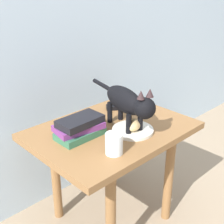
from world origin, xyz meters
name	(u,v)px	position (x,y,z in m)	size (l,w,h in m)	color
ground_plane	(112,216)	(0.00, 0.00, 0.00)	(6.00, 6.00, 0.00)	gray
side_table	(112,143)	(0.00, 0.00, 0.44)	(0.72, 0.52, 0.52)	olive
plate	(133,130)	(0.04, -0.09, 0.52)	(0.18, 0.18, 0.01)	silver
bread_roll	(133,125)	(0.03, -0.10, 0.55)	(0.08, 0.06, 0.05)	#E0BC7A
cat	(128,102)	(0.04, -0.06, 0.65)	(0.15, 0.47, 0.23)	black
book_stack	(80,127)	(-0.15, 0.04, 0.56)	(0.22, 0.14, 0.09)	#336B4C
candle_jar	(114,145)	(-0.14, -0.16, 0.55)	(0.07, 0.07, 0.08)	silver
tv_remote	(121,107)	(0.19, 0.13, 0.53)	(0.15, 0.04, 0.02)	black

